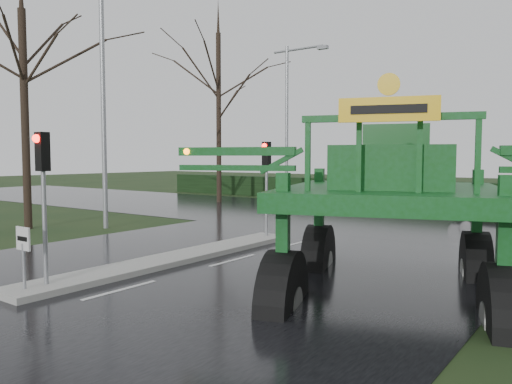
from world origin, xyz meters
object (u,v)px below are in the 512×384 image
Objects in this scene: keep_left_sign at (23,248)px; crop_sprayer at (286,174)px; traffic_signal_mid at (266,168)px; street_light_left_far at (291,110)px; white_sedan at (501,222)px; traffic_signal_near at (43,175)px; street_light_left_near at (108,83)px.

keep_left_sign is 5.81m from crop_sprayer.
traffic_signal_mid is at bearing 109.39° from crop_sprayer.
traffic_signal_mid is 0.37× the size of crop_sprayer.
white_sedan is at bearing -9.53° from street_light_left_far.
street_light_left_near reaches higher than traffic_signal_near.
street_light_left_far is at bearing 118.86° from traffic_signal_mid.
traffic_signal_mid reaches higher than white_sedan.
crop_sprayer is at bearing 27.90° from traffic_signal_near.
street_light_left_far is 2.36× the size of white_sedan.
traffic_signal_near is 5.34m from crop_sprayer.
street_light_left_far is (-6.89, 12.51, 3.40)m from traffic_signal_mid.
keep_left_sign is at bearing -47.41° from street_light_left_near.
crop_sprayer is (11.61, -18.51, -3.34)m from street_light_left_far.
white_sedan is at bearing 42.99° from street_light_left_near.
keep_left_sign is 0.38× the size of traffic_signal_mid.
traffic_signal_near is at bearing 168.00° from white_sedan.
traffic_signal_near reaches higher than white_sedan.
street_light_left_near is 2.36× the size of white_sedan.
keep_left_sign is 0.14× the size of street_light_left_near.
street_light_left_far is (0.00, 14.00, 0.00)m from street_light_left_near.
crop_sprayer is 2.25× the size of white_sedan.
traffic_signal_mid is 7.63m from crop_sprayer.
street_light_left_near reaches higher than white_sedan.
traffic_signal_near is 1.00× the size of traffic_signal_mid.
traffic_signal_mid is (0.00, 8.99, 1.53)m from keep_left_sign.
street_light_left_far reaches higher than white_sedan.
street_light_left_near reaches higher than traffic_signal_mid.
traffic_signal_near is 0.35× the size of street_light_left_near.
street_light_left_far reaches higher than traffic_signal_mid.
street_light_left_far is at bearing 108.17° from traffic_signal_near.
keep_left_sign is at bearing 168.41° from white_sedan.
keep_left_sign is at bearing -72.22° from street_light_left_far.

